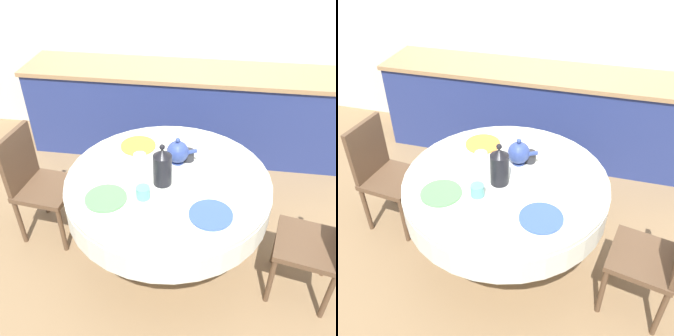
% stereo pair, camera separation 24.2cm
% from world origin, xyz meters
% --- Properties ---
extents(ground_plane, '(12.00, 12.00, 0.00)m').
position_xyz_m(ground_plane, '(0.00, 0.00, 0.00)').
color(ground_plane, '#8E704C').
extents(wall_back, '(7.00, 0.05, 2.60)m').
position_xyz_m(wall_back, '(0.00, 1.82, 1.30)').
color(wall_back, silver).
rests_on(wall_back, ground_plane).
extents(kitchen_counter, '(3.24, 0.64, 0.89)m').
position_xyz_m(kitchen_counter, '(0.00, 1.48, 0.44)').
color(kitchen_counter, navy).
rests_on(kitchen_counter, ground_plane).
extents(dining_table, '(1.37, 1.37, 0.72)m').
position_xyz_m(dining_table, '(0.00, 0.00, 0.60)').
color(dining_table, tan).
rests_on(dining_table, ground_plane).
extents(chair_left, '(0.47, 0.47, 0.90)m').
position_xyz_m(chair_left, '(1.00, -0.21, 0.50)').
color(chair_left, brown).
rests_on(chair_left, ground_plane).
extents(chair_right, '(0.44, 0.44, 0.90)m').
position_xyz_m(chair_right, '(-1.02, 0.11, 0.50)').
color(chair_right, brown).
rests_on(chair_right, ground_plane).
extents(plate_near_left, '(0.26, 0.26, 0.01)m').
position_xyz_m(plate_near_left, '(-0.35, -0.27, 0.73)').
color(plate_near_left, '#5BA85B').
rests_on(plate_near_left, dining_table).
extents(cup_near_left, '(0.09, 0.09, 0.08)m').
position_xyz_m(cup_near_left, '(-0.12, -0.22, 0.76)').
color(cup_near_left, '#5BA39E').
rests_on(cup_near_left, dining_table).
extents(plate_near_right, '(0.26, 0.26, 0.01)m').
position_xyz_m(plate_near_right, '(0.30, -0.32, 0.73)').
color(plate_near_right, '#3856AD').
rests_on(plate_near_right, dining_table).
extents(cup_near_right, '(0.09, 0.09, 0.08)m').
position_xyz_m(cup_near_right, '(0.22, -0.11, 0.76)').
color(cup_near_right, white).
rests_on(cup_near_right, dining_table).
extents(plate_far_left, '(0.26, 0.26, 0.01)m').
position_xyz_m(plate_far_left, '(-0.27, 0.34, 0.73)').
color(plate_far_left, orange).
rests_on(plate_far_left, dining_table).
extents(cup_far_left, '(0.09, 0.09, 0.08)m').
position_xyz_m(cup_far_left, '(-0.21, 0.13, 0.76)').
color(cup_far_left, white).
rests_on(cup_far_left, dining_table).
extents(plate_far_right, '(0.26, 0.26, 0.01)m').
position_xyz_m(plate_far_right, '(0.32, 0.30, 0.73)').
color(plate_far_right, white).
rests_on(plate_far_right, dining_table).
extents(cup_far_right, '(0.09, 0.09, 0.08)m').
position_xyz_m(cup_far_right, '(0.11, 0.22, 0.76)').
color(cup_far_right, '#28282D').
rests_on(cup_far_right, dining_table).
extents(coffee_carafe, '(0.12, 0.12, 0.30)m').
position_xyz_m(coffee_carafe, '(-0.03, -0.06, 0.85)').
color(coffee_carafe, black).
rests_on(coffee_carafe, dining_table).
extents(teapot, '(0.21, 0.15, 0.20)m').
position_xyz_m(teapot, '(0.04, 0.18, 0.81)').
color(teapot, '#33478E').
rests_on(teapot, dining_table).
extents(fruit_bowl, '(0.19, 0.19, 0.06)m').
position_xyz_m(fruit_bowl, '(0.22, -0.05, 0.76)').
color(fruit_bowl, silver).
rests_on(fruit_bowl, dining_table).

